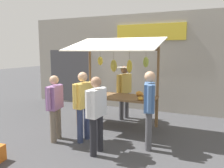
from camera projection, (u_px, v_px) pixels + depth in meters
ground_plane at (116, 126)px, 6.51m from camera, size 40.00×40.00×0.00m
street_backdrop at (139, 63)px, 8.28m from camera, size 9.00×0.30×3.40m
market_stall at (117, 72)px, 6.31m from camera, size 2.50×1.46×2.50m
vendor_with_sunhat at (124, 88)px, 7.07m from camera, size 0.43×0.69×1.66m
shopper_in_grey_tee at (96, 110)px, 4.66m from camera, size 0.25×0.69×1.61m
shopper_with_shopping_bag at (55, 104)px, 5.36m from camera, size 0.30×0.67×1.56m
shopper_with_ponytail at (83, 102)px, 5.34m from camera, size 0.27×0.70×1.64m
shopper_in_striped_shirt at (149, 104)px, 4.93m from camera, size 0.34×0.70×1.70m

